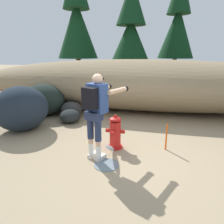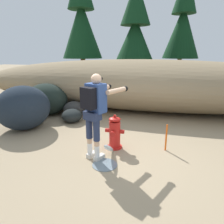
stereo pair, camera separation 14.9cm
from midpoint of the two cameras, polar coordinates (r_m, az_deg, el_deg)
name	(u,v)px [view 1 (the left image)]	position (r m, az deg, el deg)	size (l,w,h in m)	color
ground_plane	(122,156)	(4.41, 1.96, -12.20)	(56.00, 56.00, 0.04)	#998466
dirt_embankment	(141,85)	(7.80, 7.58, 7.63)	(13.96, 3.20, 1.85)	#897556
fire_hydrant	(115,133)	(4.57, -0.04, -5.90)	(0.43, 0.38, 0.78)	red
hydrant_water_jet	(109,153)	(4.17, -1.81, -11.34)	(0.48, 0.88, 0.47)	silver
utility_worker	(97,107)	(3.92, -5.36, 1.52)	(0.77, 1.04, 1.71)	beige
boulder_large	(44,99)	(7.40, -19.11, 3.33)	(1.51, 1.27, 1.07)	black
boulder_mid	(21,109)	(6.12, -24.76, 0.87)	(1.46, 1.31, 1.23)	#1A232E
boulder_small	(72,109)	(6.95, -11.86, 0.75)	(0.71, 0.61, 0.52)	#2C2C2B
boulder_outlier	(70,116)	(6.43, -12.27, -1.10)	(0.63, 0.69, 0.40)	black
pine_tree_far_left	(77,18)	(12.68, -10.25, 24.48)	(2.30, 2.30, 7.02)	#47331E
pine_tree_left	(131,33)	(11.53, 4.87, 21.17)	(2.41, 2.41, 5.67)	#47331E
pine_tree_center	(178,22)	(12.88, 17.60, 22.88)	(2.02, 2.02, 6.48)	#47331E
survey_stake	(166,137)	(4.65, 14.10, -6.79)	(0.04, 0.04, 0.60)	#E55914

